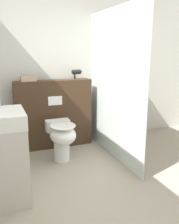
{
  "coord_description": "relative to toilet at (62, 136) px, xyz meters",
  "views": [
    {
      "loc": [
        -1.14,
        -1.83,
        1.56
      ],
      "look_at": [
        0.09,
        1.34,
        0.72
      ],
      "focal_mm": 40.0,
      "sensor_mm": 36.0,
      "label": 1
    }
  ],
  "objects": [
    {
      "name": "toilet",
      "position": [
        0.0,
        0.0,
        0.0
      ],
      "size": [
        0.36,
        0.6,
        0.57
      ],
      "color": "white",
      "rests_on": "ground_plane"
    },
    {
      "name": "shower_glass",
      "position": [
        0.77,
        -0.06,
        0.69
      ],
      "size": [
        0.04,
        1.72,
        2.13
      ],
      "color": "silver",
      "rests_on": "ground_plane"
    },
    {
      "name": "folded_towel",
      "position": [
        -0.34,
        0.61,
        0.77
      ],
      "size": [
        0.23,
        0.15,
        0.07
      ],
      "color": "tan",
      "rests_on": "partition_panel"
    },
    {
      "name": "sink_vanity",
      "position": [
        -0.8,
        -0.71,
        0.12
      ],
      "size": [
        0.45,
        0.56,
        1.11
      ],
      "color": "beige",
      "rests_on": "ground_plane"
    },
    {
      "name": "wall_back",
      "position": [
        0.3,
        0.83,
        0.88
      ],
      "size": [
        8.0,
        0.06,
        2.5
      ],
      "color": "silver",
      "rests_on": "ground_plane"
    },
    {
      "name": "partition_panel",
      "position": [
        0.04,
        0.61,
        0.18
      ],
      "size": [
        1.23,
        0.23,
        1.1
      ],
      "color": "#3D2819",
      "rests_on": "ground_plane"
    },
    {
      "name": "hair_drier",
      "position": [
        0.44,
        0.62,
        0.84
      ],
      "size": [
        0.17,
        0.07,
        0.15
      ],
      "color": "black",
      "rests_on": "partition_panel"
    },
    {
      "name": "ground_plane",
      "position": [
        0.3,
        -1.43,
        -0.37
      ],
      "size": [
        12.0,
        12.0,
        0.0
      ],
      "primitive_type": "plane",
      "color": "#9E9384"
    }
  ]
}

